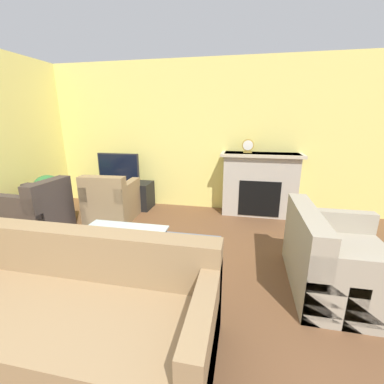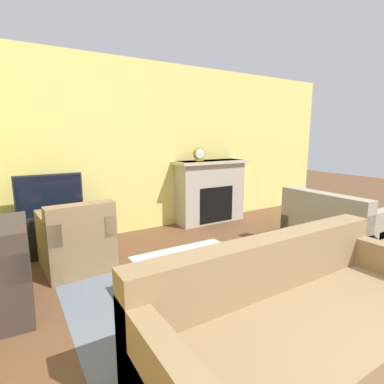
% 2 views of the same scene
% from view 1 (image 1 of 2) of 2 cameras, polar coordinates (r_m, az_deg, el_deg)
% --- Properties ---
extents(wall_back, '(8.40, 0.06, 2.70)m').
position_cam_1_polar(wall_back, '(4.91, -0.25, 12.09)').
color(wall_back, '#EADB72').
rests_on(wall_back, ground_plane).
extents(area_rug, '(2.21, 1.86, 0.00)m').
position_cam_1_polar(area_rug, '(3.36, -14.85, -14.59)').
color(area_rug, slate).
rests_on(area_rug, ground_plane).
extents(fireplace, '(1.38, 0.45, 1.11)m').
position_cam_1_polar(fireplace, '(4.70, 14.79, 1.91)').
color(fireplace, '#B2A899').
rests_on(fireplace, ground_plane).
extents(tv_stand, '(1.25, 0.45, 0.51)m').
position_cam_1_polar(tv_stand, '(5.23, -15.55, -0.47)').
color(tv_stand, black).
rests_on(tv_stand, ground_plane).
extents(tv, '(0.82, 0.06, 0.55)m').
position_cam_1_polar(tv, '(5.11, -16.00, 5.20)').
color(tv, '#232328').
rests_on(tv, tv_stand).
extents(couch_sectional, '(2.22, 0.94, 0.82)m').
position_cam_1_polar(couch_sectional, '(2.31, -26.02, -23.13)').
color(couch_sectional, '#8C704C').
rests_on(couch_sectional, ground_plane).
extents(couch_loveseat, '(0.95, 1.21, 0.82)m').
position_cam_1_polar(couch_loveseat, '(3.05, 29.56, -13.48)').
color(couch_loveseat, '#9E937F').
rests_on(couch_loveseat, ground_plane).
extents(armchair_by_window, '(0.89, 0.80, 0.82)m').
position_cam_1_polar(armchair_by_window, '(4.60, -31.41, -3.98)').
color(armchair_by_window, '#3D332D').
rests_on(armchair_by_window, ground_plane).
extents(armchair_accent, '(0.77, 0.86, 0.82)m').
position_cam_1_polar(armchair_accent, '(4.58, -17.41, -2.34)').
color(armchair_accent, '#8C704C').
rests_on(armchair_accent, ground_plane).
extents(coffee_table, '(1.01, 0.66, 0.40)m').
position_cam_1_polar(coffee_table, '(3.16, -15.74, -9.41)').
color(coffee_table, '#333338').
rests_on(coffee_table, ground_plane).
extents(potted_plant, '(0.47, 0.47, 0.79)m').
position_cam_1_polar(potted_plant, '(4.90, -29.27, -0.06)').
color(potted_plant, beige).
rests_on(potted_plant, ground_plane).
extents(mantel_clock, '(0.20, 0.07, 0.23)m').
position_cam_1_polar(mantel_clock, '(4.58, 12.32, 10.02)').
color(mantel_clock, '#B79338').
rests_on(mantel_clock, fireplace).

